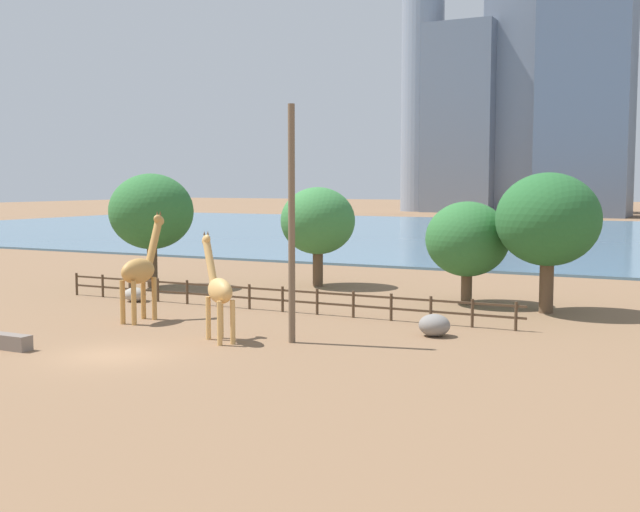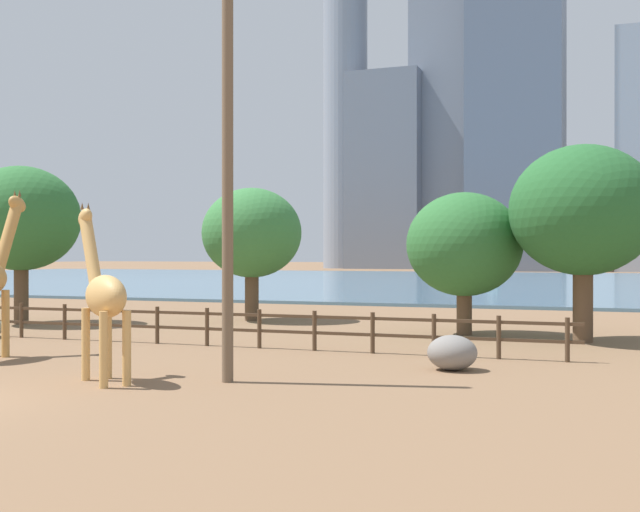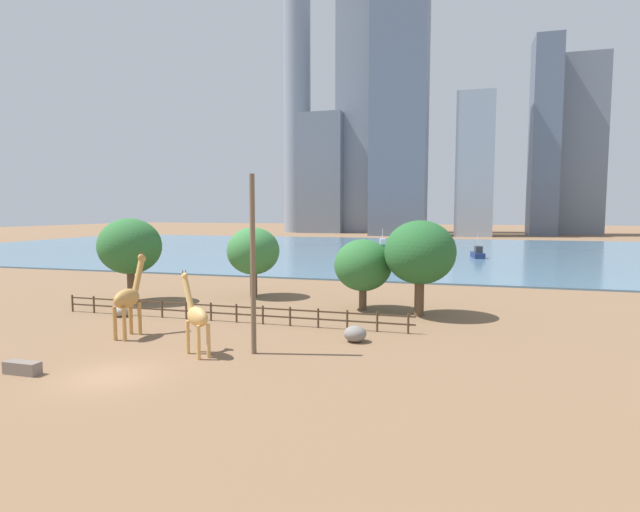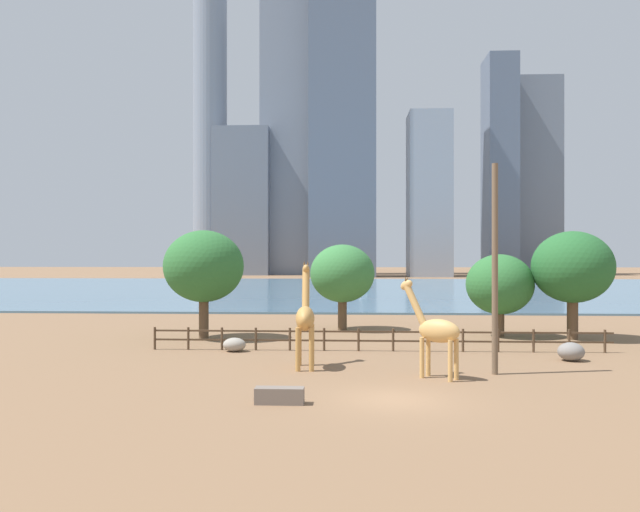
# 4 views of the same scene
# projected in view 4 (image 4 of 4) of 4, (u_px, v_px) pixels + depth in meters

# --- Properties ---
(ground_plane) EXTENTS (400.00, 400.00, 0.00)m
(ground_plane) POSITION_uv_depth(u_px,v_px,m) (361.00, 289.00, 103.38)
(ground_plane) COLOR brown
(harbor_water) EXTENTS (180.00, 86.00, 0.20)m
(harbor_water) POSITION_uv_depth(u_px,v_px,m) (361.00, 289.00, 100.38)
(harbor_water) COLOR slate
(harbor_water) RESTS_ON ground
(giraffe_tall) EXTENTS (2.78, 2.26, 4.49)m
(giraffe_tall) POSITION_uv_depth(u_px,v_px,m) (435.00, 330.00, 27.59)
(giraffe_tall) COLOR tan
(giraffe_tall) RESTS_ON ground
(giraffe_companion) EXTENTS (1.01, 3.32, 5.18)m
(giraffe_companion) POSITION_uv_depth(u_px,v_px,m) (305.00, 318.00, 30.25)
(giraffe_companion) COLOR #C18C47
(giraffe_companion) RESTS_ON ground
(utility_pole) EXTENTS (0.28, 0.28, 9.67)m
(utility_pole) POSITION_uv_depth(u_px,v_px,m) (495.00, 269.00, 28.53)
(utility_pole) COLOR brown
(utility_pole) RESTS_ON ground
(boulder_near_fence) EXTENTS (1.30, 1.04, 0.78)m
(boulder_near_fence) POSITION_uv_depth(u_px,v_px,m) (234.00, 345.00, 35.32)
(boulder_near_fence) COLOR gray
(boulder_near_fence) RESTS_ON ground
(boulder_by_pole) EXTENTS (1.35, 1.27, 0.95)m
(boulder_by_pole) POSITION_uv_depth(u_px,v_px,m) (571.00, 352.00, 32.19)
(boulder_by_pole) COLOR gray
(boulder_by_pole) RESTS_ON ground
(feeding_trough) EXTENTS (1.80, 0.60, 0.60)m
(feeding_trough) POSITION_uv_depth(u_px,v_px,m) (279.00, 396.00, 22.83)
(feeding_trough) COLOR #72665B
(feeding_trough) RESTS_ON ground
(enclosure_fence) EXTENTS (26.12, 0.14, 1.30)m
(enclosure_fence) POSITION_uv_depth(u_px,v_px,m) (378.00, 338.00, 35.47)
(enclosure_fence) COLOR #4C3826
(enclosure_fence) RESTS_ON ground
(tree_left_large) EXTENTS (5.19, 5.19, 7.05)m
(tree_left_large) POSITION_uv_depth(u_px,v_px,m) (573.00, 267.00, 40.51)
(tree_left_large) COLOR brown
(tree_left_large) RESTS_ON ground
(tree_center_broad) EXTENTS (4.48, 4.48, 5.54)m
(tree_center_broad) POSITION_uv_depth(u_px,v_px,m) (500.00, 285.00, 41.80)
(tree_center_broad) COLOR brown
(tree_center_broad) RESTS_ON ground
(tree_right_tall) EXTENTS (4.71, 4.71, 6.27)m
(tree_right_tall) POSITION_uv_depth(u_px,v_px,m) (342.00, 274.00, 45.56)
(tree_right_tall) COLOR brown
(tree_right_tall) RESTS_ON ground
(tree_left_small) EXTENTS (5.24, 5.24, 7.11)m
(tree_left_small) POSITION_uv_depth(u_px,v_px,m) (204.00, 267.00, 40.84)
(tree_left_small) COLOR brown
(tree_left_small) RESTS_ON ground
(boat_sailboat) EXTENTS (2.23, 4.59, 3.96)m
(boat_sailboat) POSITION_uv_depth(u_px,v_px,m) (494.00, 289.00, 87.12)
(boat_sailboat) COLOR navy
(boat_sailboat) RESTS_ON harbor_water
(boat_tug) EXTENTS (2.57, 4.70, 4.01)m
(boat_tug) POSITION_uv_depth(u_px,v_px,m) (362.00, 283.00, 104.98)
(boat_tug) COLOR #337259
(boat_tug) RESTS_ON harbor_water
(skyline_tower_needle) EXTENTS (14.96, 14.06, 101.94)m
(skyline_tower_needle) POSITION_uv_depth(u_px,v_px,m) (288.00, 103.00, 185.36)
(skyline_tower_needle) COLOR gray
(skyline_tower_needle) RESTS_ON ground
(skyline_block_central) EXTENTS (16.07, 9.73, 58.12)m
(skyline_block_central) POSITION_uv_depth(u_px,v_px,m) (531.00, 177.00, 185.17)
(skyline_block_central) COLOR slate
(skyline_block_central) RESTS_ON ground
(skyline_tower_glass) EXTENTS (11.08, 12.13, 43.14)m
(skyline_tower_glass) POSITION_uv_depth(u_px,v_px,m) (429.00, 195.00, 164.87)
(skyline_tower_glass) COLOR #939EAD
(skyline_tower_glass) RESTS_ON ground
(skyline_block_left) EXTENTS (8.16, 12.24, 61.26)m
(skyline_block_left) POSITION_uv_depth(u_px,v_px,m) (500.00, 166.00, 175.10)
(skyline_block_left) COLOR slate
(skyline_block_left) RESTS_ON ground
(skyline_block_right) EXTENTS (9.81, 9.81, 94.99)m
(skyline_block_right) POSITION_uv_depth(u_px,v_px,m) (210.00, 112.00, 181.97)
(skyline_block_right) COLOR gray
(skyline_block_right) RESTS_ON ground
(skyline_tower_short) EXTENTS (15.97, 12.62, 42.05)m
(skyline_tower_short) POSITION_uv_depth(u_px,v_px,m) (243.00, 202.00, 180.38)
(skyline_tower_short) COLOR slate
(skyline_tower_short) RESTS_ON ground
(skyline_block_wide) EXTENTS (17.24, 14.18, 94.31)m
(skyline_block_wide) POSITION_uv_depth(u_px,v_px,m) (343.00, 99.00, 165.01)
(skyline_block_wide) COLOR slate
(skyline_block_wide) RESTS_ON ground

